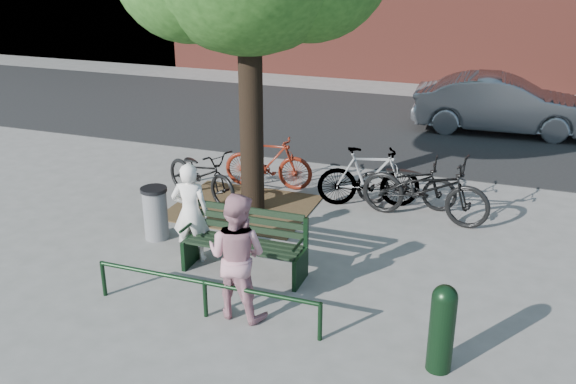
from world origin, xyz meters
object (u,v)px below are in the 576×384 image
at_px(litter_bin, 155,213).
at_px(bicycle_c, 406,182).
at_px(park_bench, 246,240).
at_px(bollard, 442,325).
at_px(person_right, 237,256).
at_px(parked_car, 502,104).
at_px(person_left, 190,212).

relative_size(litter_bin, bicycle_c, 0.48).
distance_m(park_bench, bollard, 3.20).
xyz_separation_m(litter_bin, bicycle_c, (3.47, 2.64, 0.03)).
relative_size(person_right, parked_car, 0.38).
xyz_separation_m(person_left, parked_car, (3.90, 8.72, -0.05)).
relative_size(person_right, litter_bin, 1.92).
bearing_deg(litter_bin, park_bench, -16.32).
distance_m(park_bench, bicycle_c, 3.58).
distance_m(litter_bin, parked_car, 9.55).
bearing_deg(litter_bin, person_left, -27.09).
distance_m(person_left, bicycle_c, 4.04).
bearing_deg(bollard, bicycle_c, 104.96).
distance_m(park_bench, parked_car, 9.29).
relative_size(person_right, bollard, 1.57).
distance_m(person_right, litter_bin, 2.70).
bearing_deg(parked_car, person_right, 161.87).
bearing_deg(park_bench, litter_bin, 163.68).
bearing_deg(parked_car, park_bench, 158.00).
bearing_deg(bicycle_c, bollard, -167.37).
xyz_separation_m(park_bench, bicycle_c, (1.69, 3.16, -0.01)).
relative_size(litter_bin, parked_car, 0.20).
distance_m(park_bench, person_left, 0.94).
xyz_separation_m(park_bench, bollard, (2.89, -1.35, 0.08)).
bearing_deg(person_left, litter_bin, -40.88).
distance_m(park_bench, litter_bin, 1.85).
distance_m(park_bench, person_right, 1.19).
bearing_deg(park_bench, person_right, -71.58).
height_order(park_bench, person_left, person_left).
bearing_deg(bicycle_c, litter_bin, 124.94).
xyz_separation_m(person_right, bicycle_c, (1.33, 4.24, -0.35)).
height_order(bollard, litter_bin, bollard).
height_order(bollard, parked_car, parked_car).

